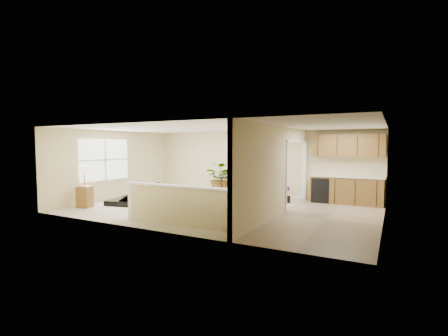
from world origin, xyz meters
The scene contains 20 objects.
floor centered at (0.00, 0.00, 0.00)m, with size 9.00×9.00×0.00m, color #C0B795.
back_wall centered at (0.00, 3.00, 1.25)m, with size 9.00×0.04×2.50m, color beige.
front_wall centered at (0.00, -3.00, 1.25)m, with size 9.00×0.04×2.50m, color beige.
left_wall centered at (-4.50, 0.00, 1.25)m, with size 0.04×6.00×2.50m, color beige.
right_wall centered at (4.50, 0.00, 1.25)m, with size 0.04×6.00×2.50m, color beige.
ceiling centered at (0.00, 0.00, 2.50)m, with size 9.00×6.00×0.04m, color white.
kitchen_vinyl centered at (3.15, 0.00, 0.00)m, with size 2.70×6.00×0.01m, color tan.
interior_partition centered at (1.80, 0.25, 1.22)m, with size 0.18×5.99×2.50m.
pony_half_wall centered at (0.08, -2.30, 0.52)m, with size 3.42×0.22×1.00m.
left_window centered at (-4.49, -0.50, 1.45)m, with size 0.05×2.15×1.45m, color white.
wall_art_left centered at (-0.95, 2.97, 1.75)m, with size 0.48×0.04×0.58m.
wall_mirror centered at (0.30, 2.97, 1.80)m, with size 0.55×0.04×0.55m.
kitchen_cabinets centered at (3.19, 2.73, 0.87)m, with size 2.36×0.65×2.33m.
piano centered at (-3.01, -0.39, 0.63)m, with size 2.13×2.15×1.52m.
piano_bench centered at (-1.47, -0.56, 0.28)m, with size 0.42×0.84×0.56m, color black.
loveseat centered at (0.41, 2.69, 0.29)m, with size 1.33×0.77×0.75m.
accent_table centered at (-1.24, 2.32, 0.46)m, with size 0.50×0.50×0.73m.
palm_plant centered at (-1.43, 2.63, 0.63)m, with size 1.37×1.26×1.29m.
small_plant centered at (1.45, 2.00, 0.23)m, with size 0.37×0.37×0.55m.
lamp_stand centered at (-3.96, -1.81, 0.56)m, with size 0.48×0.48×1.33m.
Camera 1 is at (4.71, -8.75, 1.96)m, focal length 26.00 mm.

